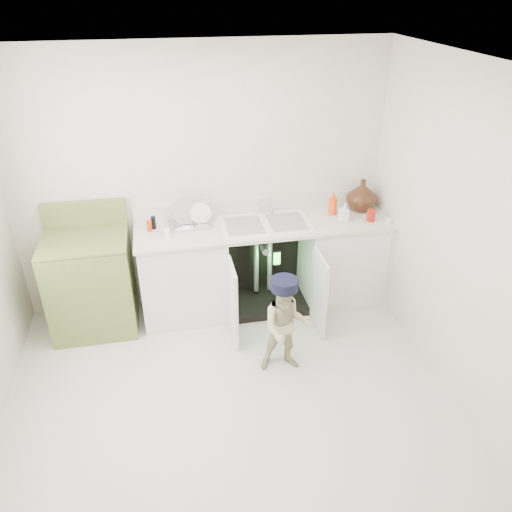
% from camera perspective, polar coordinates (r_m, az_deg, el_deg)
% --- Properties ---
extents(ground, '(3.50, 3.50, 0.00)m').
position_cam_1_polar(ground, '(4.17, -3.01, -15.54)').
color(ground, beige).
rests_on(ground, ground).
extents(room_shell, '(6.00, 5.50, 1.26)m').
position_cam_1_polar(room_shell, '(3.41, -3.55, -0.51)').
color(room_shell, beige).
rests_on(room_shell, ground).
extents(counter_run, '(2.44, 1.02, 1.21)m').
position_cam_1_polar(counter_run, '(4.92, 1.34, -0.78)').
color(counter_run, white).
rests_on(counter_run, ground).
extents(avocado_stove, '(0.75, 0.65, 1.16)m').
position_cam_1_polar(avocado_stove, '(4.85, -18.28, -2.80)').
color(avocado_stove, olive).
rests_on(avocado_stove, ground).
extents(repair_worker, '(0.45, 0.81, 0.88)m').
position_cam_1_polar(repair_worker, '(4.13, 3.45, -7.87)').
color(repair_worker, tan).
rests_on(repair_worker, ground).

